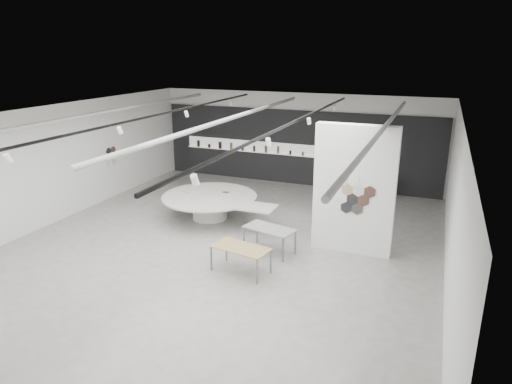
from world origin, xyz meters
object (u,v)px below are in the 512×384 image
at_px(sample_table_stone, 269,230).
at_px(sample_table_wood, 241,249).
at_px(partition_column, 354,190).
at_px(kitchen_counter, 369,183).
at_px(display_island, 211,204).

bearing_deg(sample_table_stone, sample_table_wood, -100.24).
bearing_deg(partition_column, kitchen_counter, 93.44).
distance_m(partition_column, sample_table_wood, 3.52).
xyz_separation_m(partition_column, kitchen_counter, (-0.33, 5.51, -1.34)).
bearing_deg(sample_table_wood, partition_column, 44.74).
xyz_separation_m(partition_column, sample_table_stone, (-2.11, -0.93, -1.14)).
bearing_deg(partition_column, sample_table_wood, -135.26).
relative_size(partition_column, kitchen_counter, 2.20).
height_order(partition_column, kitchen_counter, partition_column).
bearing_deg(sample_table_stone, kitchen_counter, 74.60).
height_order(display_island, sample_table_wood, display_island).
xyz_separation_m(sample_table_wood, kitchen_counter, (2.03, 7.85, -0.17)).
height_order(sample_table_wood, kitchen_counter, kitchen_counter).
height_order(display_island, sample_table_stone, display_island).
bearing_deg(sample_table_stone, display_island, 147.14).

